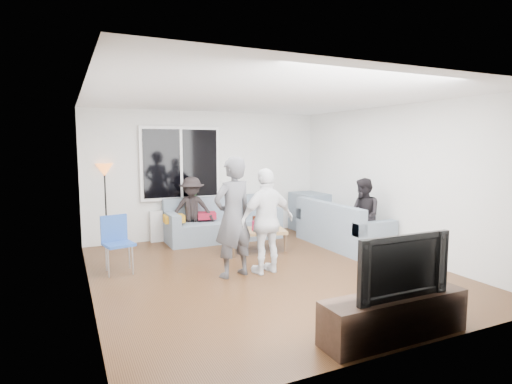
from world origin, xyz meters
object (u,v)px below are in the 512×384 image
spectator_right (363,216)px  tv_console (394,316)px  television (396,264)px  coffee_table (254,240)px  side_chair (119,245)px  player_right (267,221)px  floor_lamp (106,205)px  sofa_right_section (343,224)px  sofa_back_section (223,219)px  player_left (233,217)px  spectator_back (192,210)px

spectator_right → tv_console: size_ratio=0.84×
television → coffee_table: bearing=87.7°
tv_console → coffee_table: bearing=87.7°
spectator_right → television: size_ratio=1.22×
side_chair → player_right: player_right is taller
floor_lamp → sofa_right_section: bearing=-25.5°
sofa_back_section → player_left: bearing=-107.1°
side_chair → player_left: player_left is taller
tv_console → television: size_ratio=1.46×
coffee_table → sofa_back_section: bearing=98.7°
floor_lamp → spectator_back: 1.62m
sofa_right_section → television: 3.81m
side_chair → player_left: (1.49, -0.87, 0.45)m
side_chair → television: size_ratio=0.79×
side_chair → spectator_right: 4.13m
sofa_right_section → television: bearing=150.9°
coffee_table → player_left: bearing=-127.0°
side_chair → television: (2.22, -3.36, 0.33)m
spectator_right → spectator_back: 3.26m
spectator_back → side_chair: bearing=-123.3°
sofa_right_section → floor_lamp: 4.52m
sofa_right_section → floor_lamp: bearing=64.5°
sofa_back_section → spectator_back: bearing=177.3°
player_left → television: bearing=92.0°
tv_console → television: (0.00, 0.00, 0.54)m
player_left → player_right: bearing=159.7°
side_chair → spectator_back: size_ratio=0.66×
sofa_right_section → coffee_table: 1.75m
sofa_back_section → spectator_back: 0.68m
coffee_table → tv_console: bearing=-92.3°
sofa_right_section → television: television is taller
spectator_right → television: bearing=-18.6°
player_left → tv_console: bearing=92.0°
sofa_back_section → coffee_table: size_ratio=2.09×
floor_lamp → player_right: 3.47m
sofa_back_section → side_chair: size_ratio=2.67×
coffee_table → side_chair: (-2.37, -0.29, 0.23)m
player_left → tv_console: player_left is taller
coffee_table → spectator_back: (-0.82, 1.15, 0.45)m
sofa_right_section → floor_lamp: size_ratio=1.28×
coffee_table → tv_console: tv_console is taller
spectator_right → television: spectator_right is taller
spectator_right → tv_console: bearing=-18.6°
sofa_right_section → coffee_table: sofa_right_section is taller
sofa_back_section → sofa_right_section: (1.87, -1.46, 0.00)m
player_left → floor_lamp: bearing=-75.9°
floor_lamp → player_right: bearing=-54.4°
spectator_back → television: size_ratio=1.18×
sofa_back_section → television: 4.78m
spectator_back → spectator_right: bearing=-25.6°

